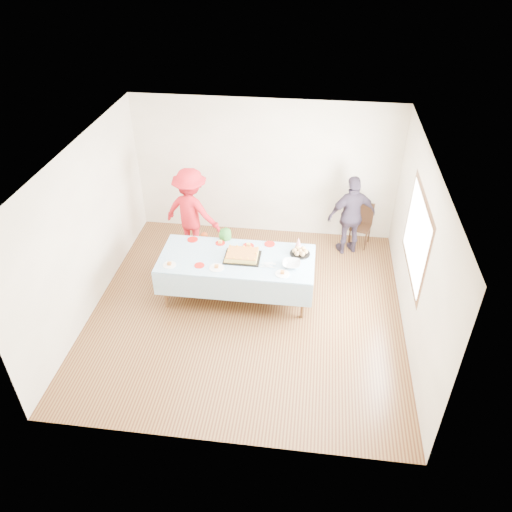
{
  "coord_description": "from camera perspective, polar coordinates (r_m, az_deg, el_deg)",
  "views": [
    {
      "loc": [
        0.93,
        -6.14,
        5.42
      ],
      "look_at": [
        0.11,
        0.3,
        0.87
      ],
      "focal_mm": 35.0,
      "sensor_mm": 36.0,
      "label": 1
    }
  ],
  "objects": [
    {
      "name": "toddler_left",
      "position": [
        8.99,
        -5.83,
        0.68
      ],
      "size": [
        0.3,
        0.21,
        0.76
      ],
      "primitive_type": "imported",
      "rotation": [
        0.0,
        0.0,
        3.27
      ],
      "color": "#B64216",
      "rests_on": "ground"
    },
    {
      "name": "plate_red_far_c",
      "position": [
        8.32,
        -0.88,
        1.16
      ],
      "size": [
        0.19,
        0.19,
        0.01
      ],
      "primitive_type": "cylinder",
      "color": "red",
      "rests_on": "party_table"
    },
    {
      "name": "plate_white_mid",
      "position": [
        7.84,
        -4.53,
        -1.35
      ],
      "size": [
        0.23,
        0.23,
        0.01
      ],
      "primitive_type": "cylinder",
      "color": "white",
      "rests_on": "party_table"
    },
    {
      "name": "toddler_right",
      "position": [
        8.66,
        4.35,
        -0.67
      ],
      "size": [
        0.46,
        0.41,
        0.77
      ],
      "primitive_type": "imported",
      "rotation": [
        0.0,
        0.0,
        2.75
      ],
      "color": "#D47663",
      "rests_on": "ground"
    },
    {
      "name": "plate_white_right",
      "position": [
        7.7,
        3.03,
        -2.04
      ],
      "size": [
        0.22,
        0.22,
        0.01
      ],
      "primitive_type": "cylinder",
      "color": "white",
      "rests_on": "party_table"
    },
    {
      "name": "rolls_tray",
      "position": [
        8.14,
        5.04,
        0.47
      ],
      "size": [
        0.33,
        0.33,
        0.1
      ],
      "color": "black",
      "rests_on": "party_table"
    },
    {
      "name": "toddler_mid",
      "position": [
        8.73,
        -3.43,
        0.41
      ],
      "size": [
        0.47,
        0.32,
        0.95
      ],
      "primitive_type": "imported",
      "rotation": [
        0.0,
        0.0,
        3.18
      ],
      "color": "#2A7627",
      "rests_on": "ground"
    },
    {
      "name": "punch_bowl",
      "position": [
        7.86,
        4.07,
        -0.95
      ],
      "size": [
        0.29,
        0.29,
        0.07
      ],
      "primitive_type": "imported",
      "color": "silver",
      "rests_on": "party_table"
    },
    {
      "name": "plate_red_far_d",
      "position": [
        8.37,
        1.56,
        1.38
      ],
      "size": [
        0.18,
        0.18,
        0.01
      ],
      "primitive_type": "cylinder",
      "color": "red",
      "rests_on": "party_table"
    },
    {
      "name": "dining_chair",
      "position": [
        9.81,
        12.01,
        3.86
      ],
      "size": [
        0.45,
        0.45,
        0.85
      ],
      "rotation": [
        0.0,
        0.0,
        -0.28
      ],
      "color": "black",
      "rests_on": "ground"
    },
    {
      "name": "party_hat",
      "position": [
        8.27,
        4.86,
        1.54
      ],
      "size": [
        0.11,
        0.11,
        0.19
      ],
      "primitive_type": "cone",
      "color": "white",
      "rests_on": "party_table"
    },
    {
      "name": "plate_red_far_a",
      "position": [
        8.55,
        -7.26,
        1.88
      ],
      "size": [
        0.18,
        0.18,
        0.01
      ],
      "primitive_type": "cylinder",
      "color": "red",
      "rests_on": "party_table"
    },
    {
      "name": "plate_white_left",
      "position": [
        7.99,
        -9.86,
        -1.02
      ],
      "size": [
        0.21,
        0.21,
        0.01
      ],
      "primitive_type": "cylinder",
      "color": "white",
      "rests_on": "party_table"
    },
    {
      "name": "adult_left",
      "position": [
        9.23,
        -7.39,
        5.0
      ],
      "size": [
        1.23,
        0.91,
        1.7
      ],
      "primitive_type": "imported",
      "rotation": [
        0.0,
        0.0,
        2.85
      ],
      "color": "red",
      "rests_on": "ground"
    },
    {
      "name": "room_walls",
      "position": [
        7.2,
        -0.73,
        4.55
      ],
      "size": [
        5.04,
        5.04,
        2.72
      ],
      "color": "#BCB099",
      "rests_on": "ground"
    },
    {
      "name": "adult_right",
      "position": [
        9.35,
        10.87,
        4.57
      ],
      "size": [
        0.99,
        0.67,
        1.56
      ],
      "primitive_type": "imported",
      "rotation": [
        0.0,
        0.0,
        3.49
      ],
      "color": "#352B3B",
      "rests_on": "ground"
    },
    {
      "name": "party_table",
      "position": [
        8.09,
        -2.22,
        -0.52
      ],
      "size": [
        2.5,
        1.1,
        0.78
      ],
      "color": "brown",
      "rests_on": "ground"
    },
    {
      "name": "plate_red_far_b",
      "position": [
        8.41,
        -4.11,
        1.48
      ],
      "size": [
        0.16,
        0.16,
        0.01
      ],
      "primitive_type": "cylinder",
      "color": "red",
      "rests_on": "party_table"
    },
    {
      "name": "plate_red_near",
      "position": [
        7.92,
        -6.49,
        -1.07
      ],
      "size": [
        0.16,
        0.16,
        0.01
      ],
      "primitive_type": "cylinder",
      "color": "red",
      "rests_on": "party_table"
    },
    {
      "name": "birthday_cake",
      "position": [
        8.02,
        -1.58,
        0.06
      ],
      "size": [
        0.58,
        0.45,
        0.1
      ],
      "color": "black",
      "rests_on": "party_table"
    },
    {
      "name": "ground",
      "position": [
        8.24,
        -1.02,
        -6.11
      ],
      "size": [
        5.0,
        5.0,
        0.0
      ],
      "primitive_type": "plane",
      "color": "#482514",
      "rests_on": "ground"
    },
    {
      "name": "fork_pile",
      "position": [
        7.84,
        1.39,
        -0.98
      ],
      "size": [
        0.24,
        0.18,
        0.07
      ],
      "primitive_type": null,
      "color": "white",
      "rests_on": "party_table"
    }
  ]
}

